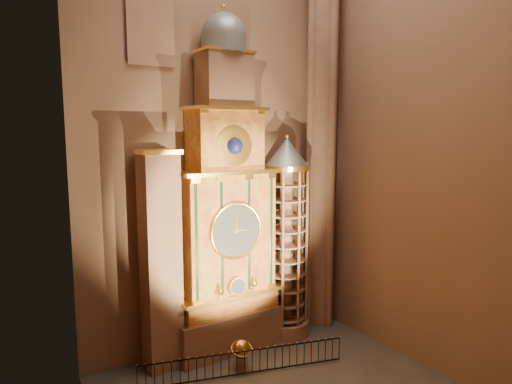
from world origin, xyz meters
TOP-DOWN VIEW (x-y plane):
  - wall_back at (0.00, 6.00)m, footprint 22.00×0.00m
  - wall_left at (-7.00, 0.00)m, footprint 0.00×22.00m
  - wall_right at (7.00, 0.00)m, footprint 0.00×22.00m
  - astronomical_clock at (0.00, 4.96)m, footprint 5.60×2.41m
  - portrait_tower at (-3.40, 4.98)m, footprint 1.80×1.60m
  - stair_turret at (3.50, 4.70)m, footprint 2.50×2.50m
  - gothic_pier at (6.10, 5.00)m, footprint 2.04×2.04m
  - stained_glass_window at (-3.20, 5.92)m, footprint 2.20×0.14m
  - celestial_globe at (-0.46, 2.74)m, footprint 1.22×1.19m
  - iron_railing at (-0.62, 2.21)m, footprint 9.06×2.69m

SIDE VIEW (x-z plane):
  - iron_railing at x=-0.62m, z-range 0.05..1.18m
  - celestial_globe at x=-0.46m, z-range 0.14..1.57m
  - portrait_tower at x=-3.40m, z-range 0.05..10.25m
  - stair_turret at x=3.50m, z-range -0.13..10.67m
  - astronomical_clock at x=0.00m, z-range -1.67..15.03m
  - wall_back at x=0.00m, z-range 0.00..22.00m
  - wall_left at x=-7.00m, z-range 0.00..22.00m
  - wall_right at x=7.00m, z-range 0.00..22.00m
  - gothic_pier at x=6.10m, z-range 0.00..22.00m
  - stained_glass_window at x=-3.20m, z-range 13.90..19.10m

